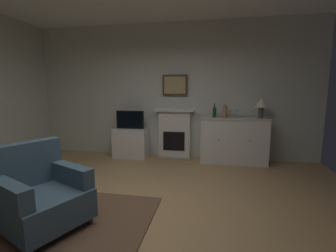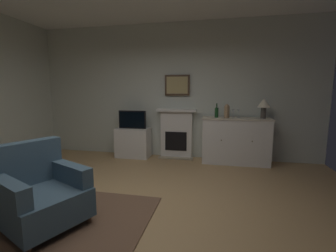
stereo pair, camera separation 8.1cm
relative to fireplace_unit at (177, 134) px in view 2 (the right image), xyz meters
The scene contains 14 objects.
ground_plane 2.65m from the fireplace_unit, 92.33° to the right, with size 6.37×5.47×0.10m, color tan.
wall_rear 0.95m from the fireplace_unit, 129.33° to the left, with size 6.37×0.06×2.97m, color silver.
area_rug 3.17m from the fireplace_unit, 106.77° to the right, with size 2.10×1.79×0.02m, color brown.
fireplace_unit is the anchor object (origin of this frame).
framed_picture 1.08m from the fireplace_unit, 90.00° to the left, with size 0.55×0.04×0.45m.
sideboard_cabinet 1.28m from the fireplace_unit, ahead, with size 1.37×0.49×0.95m.
table_lamp 1.92m from the fireplace_unit, ahead, with size 0.26×0.26×0.40m.
wine_bottle 1.02m from the fireplace_unit, 10.96° to the right, with size 0.08×0.08×0.29m.
wine_glass_left 1.32m from the fireplace_unit, ahead, with size 0.07×0.07×0.16m.
wine_glass_center 1.42m from the fireplace_unit, ahead, with size 0.07×0.07×0.16m.
vase_decorative 1.22m from the fireplace_unit, 12.00° to the right, with size 0.11×0.11×0.28m.
tv_cabinet 1.01m from the fireplace_unit, behind, with size 0.75×0.42×0.66m.
tv_set 1.04m from the fireplace_unit, 169.23° to the right, with size 0.62×0.07×0.40m.
armchair 3.16m from the fireplace_unit, 108.56° to the right, with size 1.05×1.02×0.92m.
Camera 2 is at (0.97, -2.48, 1.48)m, focal length 24.76 mm.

